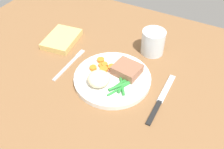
% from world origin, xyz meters
% --- Properties ---
extents(dining_table, '(1.20, 0.90, 0.02)m').
position_xyz_m(dining_table, '(0.00, 0.00, 0.01)').
color(dining_table, brown).
rests_on(dining_table, ground).
extents(dinner_plate, '(0.23, 0.23, 0.02)m').
position_xyz_m(dinner_plate, '(0.03, -0.00, 0.03)').
color(dinner_plate, white).
rests_on(dinner_plate, dining_table).
extents(meat_portion, '(0.09, 0.08, 0.03)m').
position_xyz_m(meat_portion, '(0.07, 0.03, 0.05)').
color(meat_portion, '#936047').
rests_on(meat_portion, dinner_plate).
extents(mashed_potatoes, '(0.07, 0.07, 0.04)m').
position_xyz_m(mashed_potatoes, '(0.01, -0.04, 0.05)').
color(mashed_potatoes, beige).
rests_on(mashed_potatoes, dinner_plate).
extents(carrot_slices, '(0.07, 0.06, 0.01)m').
position_xyz_m(carrot_slices, '(-0.01, 0.02, 0.04)').
color(carrot_slices, orange).
rests_on(carrot_slices, dinner_plate).
extents(green_beans, '(0.05, 0.11, 0.01)m').
position_xyz_m(green_beans, '(0.08, -0.02, 0.04)').
color(green_beans, '#2D8C38').
rests_on(green_beans, dinner_plate).
extents(fork, '(0.01, 0.17, 0.00)m').
position_xyz_m(fork, '(-0.12, -0.00, 0.02)').
color(fork, silver).
rests_on(fork, dining_table).
extents(knife, '(0.02, 0.20, 0.01)m').
position_xyz_m(knife, '(0.19, -0.01, 0.02)').
color(knife, black).
rests_on(knife, dining_table).
extents(water_glass, '(0.08, 0.08, 0.08)m').
position_xyz_m(water_glass, '(0.09, 0.19, 0.06)').
color(water_glass, silver).
rests_on(water_glass, dining_table).
extents(napkin, '(0.12, 0.15, 0.02)m').
position_xyz_m(napkin, '(-0.22, 0.09, 0.03)').
color(napkin, '#DBBC6B').
rests_on(napkin, dining_table).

